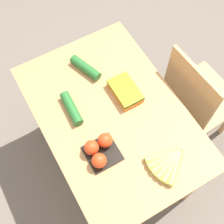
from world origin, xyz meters
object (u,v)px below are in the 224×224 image
(chair, at_px, (196,100))
(cucumber_far, at_px, (71,108))
(carrot_bag, at_px, (125,91))
(tomato_pack, at_px, (99,150))
(cucumber_near, at_px, (85,68))
(banana_bunch, at_px, (168,162))

(chair, bearing_deg, cucumber_far, 72.09)
(carrot_bag, bearing_deg, tomato_pack, -51.05)
(chair, height_order, cucumber_near, chair)
(carrot_bag, xyz_separation_m, cucumber_far, (-0.05, -0.30, -0.00))
(tomato_pack, distance_m, cucumber_near, 0.51)
(chair, relative_size, cucumber_far, 4.55)
(banana_bunch, distance_m, carrot_bag, 0.45)
(chair, xyz_separation_m, tomato_pack, (0.09, -0.75, 0.31))
(chair, xyz_separation_m, banana_bunch, (0.31, -0.49, 0.28))
(banana_bunch, bearing_deg, cucumber_far, -150.69)
(banana_bunch, height_order, cucumber_far, cucumber_far)
(chair, bearing_deg, carrot_bag, 69.26)
(chair, height_order, carrot_bag, chair)
(carrot_bag, bearing_deg, banana_bunch, -2.90)
(tomato_pack, height_order, carrot_bag, tomato_pack)
(chair, bearing_deg, cucumber_near, 52.53)
(carrot_bag, height_order, cucumber_far, cucumber_far)
(banana_bunch, xyz_separation_m, cucumber_far, (-0.50, -0.28, 0.01))
(tomato_pack, xyz_separation_m, cucumber_near, (-0.48, 0.17, -0.01))
(carrot_bag, bearing_deg, cucumber_far, -99.37)
(cucumber_far, bearing_deg, tomato_pack, 2.91)
(chair, height_order, cucumber_far, chair)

